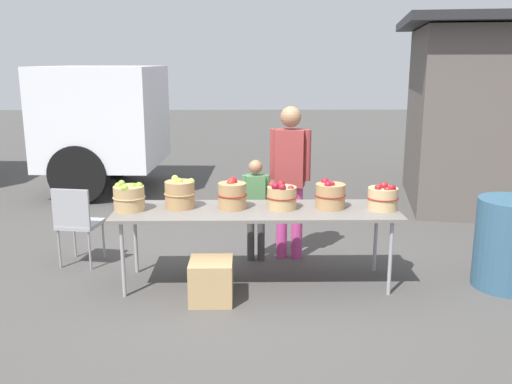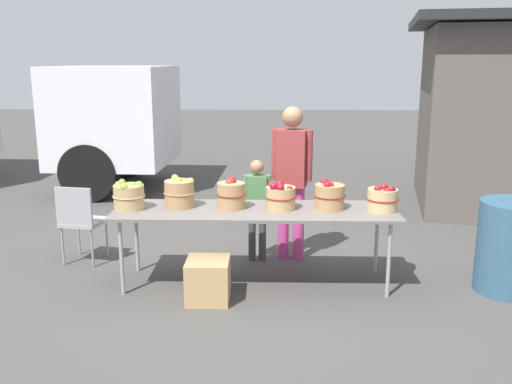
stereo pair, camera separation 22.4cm
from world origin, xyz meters
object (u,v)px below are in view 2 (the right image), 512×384
object	(u,v)px
vendor_adult	(292,171)
apple_basket_red_1	(280,196)
apple_basket_red_2	(329,196)
child_customer	(257,202)
apple_basket_red_3	(383,199)
apple_basket_red_0	(231,194)
folding_chair	(80,218)
market_table	(255,213)
produce_crate	(208,280)
apple_basket_green_1	(179,193)
apple_basket_green_0	(129,196)
trash_barrel	(512,247)

from	to	relation	value
vendor_adult	apple_basket_red_1	bearing A→B (deg)	92.11
apple_basket_red_1	apple_basket_red_2	world-z (taller)	apple_basket_red_2
vendor_adult	child_customer	bearing A→B (deg)	25.29
apple_basket_red_3	child_customer	size ratio (longest dim) A/B	0.27
apple_basket_red_0	apple_basket_red_2	xyz separation A→B (m)	(0.94, -0.00, -0.01)
apple_basket_red_0	apple_basket_red_3	xyz separation A→B (m)	(1.44, -0.07, -0.02)
apple_basket_red_1	folding_chair	size ratio (longest dim) A/B	0.35
vendor_adult	apple_basket_red_2	bearing A→B (deg)	128.87
apple_basket_red_2	market_table	bearing A→B (deg)	-176.54
produce_crate	market_table	bearing A→B (deg)	44.66
apple_basket_red_3	produce_crate	distance (m)	1.80
apple_basket_green_1	folding_chair	size ratio (longest dim) A/B	0.35
apple_basket_green_0	apple_basket_red_1	size ratio (longest dim) A/B	1.03
market_table	apple_basket_red_3	bearing A→B (deg)	-0.99
market_table	apple_basket_green_1	world-z (taller)	apple_basket_green_1
apple_basket_red_1	apple_basket_red_3	xyz separation A→B (m)	(0.96, -0.05, -0.00)
apple_basket_red_1	produce_crate	xyz separation A→B (m)	(-0.66, -0.44, -0.68)
apple_basket_green_1	folding_chair	world-z (taller)	apple_basket_green_1
apple_basket_green_1	apple_basket_red_0	size ratio (longest dim) A/B	1.02
apple_basket_red_3	vendor_adult	distance (m)	1.12
trash_barrel	vendor_adult	bearing A→B (deg)	157.39
apple_basket_red_0	vendor_adult	distance (m)	0.92
apple_basket_red_1	produce_crate	size ratio (longest dim) A/B	0.78
apple_basket_green_0	apple_basket_red_2	world-z (taller)	same
trash_barrel	apple_basket_green_0	bearing A→B (deg)	178.34
market_table	folding_chair	xyz separation A→B (m)	(-1.88, 0.51, -0.21)
apple_basket_red_0	produce_crate	bearing A→B (deg)	-112.08
market_table	folding_chair	size ratio (longest dim) A/B	3.14
apple_basket_red_3	child_customer	xyz separation A→B (m)	(-1.20, 0.67, -0.21)
apple_basket_green_0	folding_chair	size ratio (longest dim) A/B	0.36
apple_basket_green_0	apple_basket_red_1	world-z (taller)	apple_basket_green_0
apple_basket_green_0	apple_basket_red_3	xyz separation A→B (m)	(2.41, -0.01, -0.01)
trash_barrel	produce_crate	distance (m)	2.85
apple_basket_green_1	market_table	bearing A→B (deg)	-5.98
apple_basket_red_1	vendor_adult	bearing A→B (deg)	79.26
apple_basket_green_1	apple_basket_red_0	world-z (taller)	apple_basket_green_1
apple_basket_red_0	folding_chair	world-z (taller)	apple_basket_red_0
child_customer	apple_basket_green_1	bearing A→B (deg)	35.41
apple_basket_green_1	child_customer	distance (m)	0.96
child_customer	produce_crate	bearing A→B (deg)	66.06
apple_basket_red_2	folding_chair	xyz separation A→B (m)	(-2.59, 0.47, -0.37)
apple_basket_green_1	apple_basket_green_0	bearing A→B (deg)	-168.87
produce_crate	folding_chair	bearing A→B (deg)	147.61
apple_basket_red_1	child_customer	xyz separation A→B (m)	(-0.23, 0.62, -0.22)
apple_basket_green_1	trash_barrel	bearing A→B (deg)	-3.59
child_customer	apple_basket_red_1	bearing A→B (deg)	108.49
folding_chair	trash_barrel	world-z (taller)	trash_barrel
apple_basket_red_3	vendor_adult	size ratio (longest dim) A/B	0.18
apple_basket_red_0	vendor_adult	bearing A→B (deg)	48.50
child_customer	produce_crate	distance (m)	1.23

